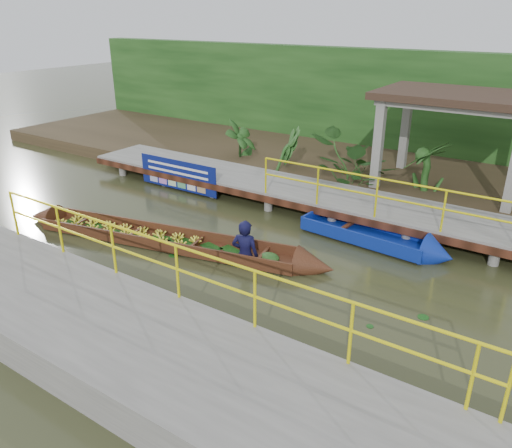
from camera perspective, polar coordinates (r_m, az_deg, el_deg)
The scene contains 10 objects.
ground at distance 11.75m, azimuth -1.55°, elevation -3.44°, with size 80.00×80.00×0.00m, color #2F3219.
land_strip at distance 17.89m, azimuth 12.51°, elevation 6.27°, with size 30.00×8.00×0.45m, color #312818.
far_dock at distance 14.26m, azimuth 6.47°, elevation 3.42°, with size 16.00×2.06×1.66m.
near_dock at distance 8.34m, azimuth -13.00°, elevation -14.01°, with size 18.00×2.40×1.73m.
pavilion at distance 15.37m, azimuth 22.23°, elevation 12.36°, with size 4.40×3.00×3.00m.
foliage_backdrop at distance 19.80m, azimuth 15.76°, elevation 12.85°, with size 30.00×0.80×4.00m, color #163912.
vendor_boat at distance 12.12m, azimuth -8.77°, elevation -1.37°, with size 8.41×2.55×2.12m.
moored_blue_boat at distance 12.30m, azimuth 16.18°, elevation -2.31°, with size 3.82×1.28×0.89m.
blue_banner at distance 15.82m, azimuth -8.94°, elevation 5.59°, with size 3.03×0.04×0.95m.
tropical_plants at distance 14.92m, azimuth 17.67°, elevation 6.50°, with size 14.29×1.29×1.61m.
Camera 1 is at (6.10, -8.55, 5.26)m, focal length 35.00 mm.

